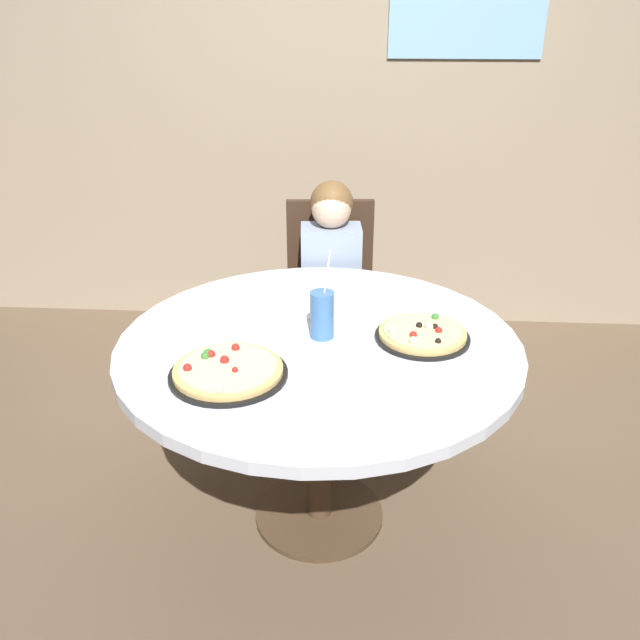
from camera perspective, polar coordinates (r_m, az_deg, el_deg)
The scene contains 9 objects.
ground_plane at distance 2.62m, azimuth -0.07°, elevation -16.45°, with size 8.00×8.00×0.00m, color brown.
wall_with_window at distance 3.79m, azimuth 1.93°, elevation 21.01°, with size 5.20×0.14×2.90m.
dining_table at distance 2.23m, azimuth -0.08°, elevation -3.70°, with size 1.33×1.33×0.75m.
chair_wooden at distance 3.10m, azimuth 0.89°, elevation 2.29°, with size 0.43×0.43×0.95m.
diner_child at distance 2.95m, azimuth 0.96°, elevation 0.06°, with size 0.28×0.42×1.08m.
pizza_veggie at distance 2.22m, azimuth 8.79°, elevation -1.23°, with size 0.31×0.31×0.05m.
pizza_cheese at distance 2.00m, azimuth -7.93°, elevation -4.38°, with size 0.36×0.36×0.05m.
soda_cup at distance 2.18m, azimuth 0.18°, elevation 0.47°, with size 0.08×0.08×0.31m.
plate_small at distance 2.38m, azimuth 0.63°, elevation 0.77°, with size 0.18×0.18×0.01m, color white.
Camera 1 is at (0.13, -1.94, 1.76)m, focal length 37.24 mm.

